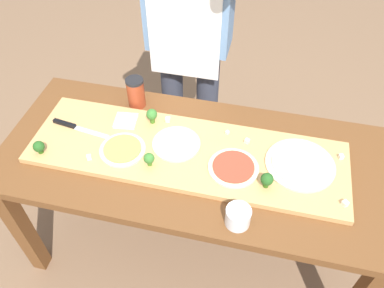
{
  "coord_description": "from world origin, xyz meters",
  "views": [
    {
      "loc": [
        0.23,
        -1.04,
        1.96
      ],
      "look_at": [
        -0.01,
        0.01,
        0.8
      ],
      "focal_mm": 35.88,
      "sensor_mm": 36.0,
      "label": 1
    }
  ],
  "objects_px": {
    "broccoli_floret_center_right": "(39,147)",
    "broccoli_floret_back_mid": "(149,159)",
    "chefs_knife": "(73,126)",
    "cheese_crumble_d": "(345,204)",
    "cheese_crumble_c": "(89,157)",
    "pizza_whole_pesto_green": "(123,149)",
    "cheese_crumble_f": "(341,157)",
    "cheese_crumble_a": "(247,141)",
    "sauce_jar": "(136,93)",
    "cheese_crumble_b": "(227,132)",
    "prep_table": "(193,171)",
    "pizza_slice_center": "(126,121)",
    "flour_cup": "(238,217)",
    "cook_center": "(189,27)",
    "pizza_whole_cheese_artichoke": "(300,164)",
    "cheese_crumble_e": "(168,120)",
    "pizza_whole_tomato_red": "(233,167)",
    "pizza_whole_white_garlic": "(176,143)",
    "broccoli_floret_back_left": "(267,180)",
    "broccoli_floret_front_right": "(152,115)"
  },
  "relations": [
    {
      "from": "cheese_crumble_a",
      "to": "cheese_crumble_f",
      "type": "relative_size",
      "value": 1.03
    },
    {
      "from": "cook_center",
      "to": "cheese_crumble_c",
      "type": "bearing_deg",
      "value": -109.76
    },
    {
      "from": "chefs_knife",
      "to": "broccoli_floret_back_mid",
      "type": "height_order",
      "value": "broccoli_floret_back_mid"
    },
    {
      "from": "pizza_whole_pesto_green",
      "to": "broccoli_floret_back_left",
      "type": "bearing_deg",
      "value": -4.74
    },
    {
      "from": "broccoli_floret_front_right",
      "to": "cheese_crumble_c",
      "type": "height_order",
      "value": "broccoli_floret_front_right"
    },
    {
      "from": "cheese_crumble_a",
      "to": "cheese_crumble_b",
      "type": "height_order",
      "value": "cheese_crumble_a"
    },
    {
      "from": "broccoli_floret_center_right",
      "to": "pizza_whole_cheese_artichoke",
      "type": "bearing_deg",
      "value": 9.3
    },
    {
      "from": "cheese_crumble_a",
      "to": "cheese_crumble_f",
      "type": "height_order",
      "value": "same"
    },
    {
      "from": "pizza_whole_cheese_artichoke",
      "to": "sauce_jar",
      "type": "relative_size",
      "value": 1.89
    },
    {
      "from": "cheese_crumble_c",
      "to": "pizza_whole_pesto_green",
      "type": "bearing_deg",
      "value": 32.12
    },
    {
      "from": "pizza_whole_pesto_green",
      "to": "cheese_crumble_c",
      "type": "relative_size",
      "value": 10.58
    },
    {
      "from": "pizza_whole_tomato_red",
      "to": "cheese_crumble_c",
      "type": "xyz_separation_m",
      "value": [
        -0.58,
        -0.08,
        0.0
      ]
    },
    {
      "from": "chefs_knife",
      "to": "cheese_crumble_d",
      "type": "height_order",
      "value": "cheese_crumble_d"
    },
    {
      "from": "chefs_knife",
      "to": "pizza_whole_cheese_artichoke",
      "type": "relative_size",
      "value": 0.98
    },
    {
      "from": "flour_cup",
      "to": "broccoli_floret_back_left",
      "type": "bearing_deg",
      "value": 63.69
    },
    {
      "from": "chefs_knife",
      "to": "broccoli_floret_center_right",
      "type": "distance_m",
      "value": 0.18
    },
    {
      "from": "pizza_whole_cheese_artichoke",
      "to": "cook_center",
      "type": "xyz_separation_m",
      "value": [
        -0.59,
        0.54,
        0.22
      ]
    },
    {
      "from": "broccoli_floret_center_right",
      "to": "cheese_crumble_e",
      "type": "distance_m",
      "value": 0.55
    },
    {
      "from": "broccoli_floret_back_mid",
      "to": "pizza_slice_center",
      "type": "bearing_deg",
      "value": 129.77
    },
    {
      "from": "broccoli_floret_back_mid",
      "to": "cheese_crumble_f",
      "type": "relative_size",
      "value": 3.38
    },
    {
      "from": "prep_table",
      "to": "broccoli_floret_back_left",
      "type": "relative_size",
      "value": 24.37
    },
    {
      "from": "cheese_crumble_c",
      "to": "cheese_crumble_d",
      "type": "xyz_separation_m",
      "value": [
        1.01,
        0.0,
        0.0
      ]
    },
    {
      "from": "broccoli_floret_center_right",
      "to": "cook_center",
      "type": "height_order",
      "value": "cook_center"
    },
    {
      "from": "pizza_whole_cheese_artichoke",
      "to": "broccoli_floret_back_mid",
      "type": "height_order",
      "value": "broccoli_floret_back_mid"
    },
    {
      "from": "cheese_crumble_c",
      "to": "sauce_jar",
      "type": "height_order",
      "value": "sauce_jar"
    },
    {
      "from": "pizza_whole_pesto_green",
      "to": "cook_center",
      "type": "distance_m",
      "value": 0.68
    },
    {
      "from": "cheese_crumble_b",
      "to": "flour_cup",
      "type": "relative_size",
      "value": 0.15
    },
    {
      "from": "chefs_knife",
      "to": "pizza_whole_white_garlic",
      "type": "distance_m",
      "value": 0.47
    },
    {
      "from": "chefs_knife",
      "to": "flour_cup",
      "type": "height_order",
      "value": "flour_cup"
    },
    {
      "from": "cheese_crumble_b",
      "to": "cheese_crumble_c",
      "type": "relative_size",
      "value": 0.76
    },
    {
      "from": "chefs_knife",
      "to": "cheese_crumble_f",
      "type": "distance_m",
      "value": 1.15
    },
    {
      "from": "prep_table",
      "to": "pizza_slice_center",
      "type": "relative_size",
      "value": 17.05
    },
    {
      "from": "prep_table",
      "to": "cook_center",
      "type": "relative_size",
      "value": 0.99
    },
    {
      "from": "cheese_crumble_a",
      "to": "cheese_crumble_c",
      "type": "relative_size",
      "value": 1.02
    },
    {
      "from": "pizza_slice_center",
      "to": "broccoli_floret_back_left",
      "type": "xyz_separation_m",
      "value": [
        0.65,
        -0.22,
        0.03
      ]
    },
    {
      "from": "pizza_whole_tomato_red",
      "to": "pizza_slice_center",
      "type": "xyz_separation_m",
      "value": [
        -0.51,
        0.16,
        -0.0
      ]
    },
    {
      "from": "broccoli_floret_center_right",
      "to": "broccoli_floret_back_mid",
      "type": "height_order",
      "value": "broccoli_floret_back_mid"
    },
    {
      "from": "pizza_whole_cheese_artichoke",
      "to": "cheese_crumble_c",
      "type": "bearing_deg",
      "value": -169.28
    },
    {
      "from": "chefs_knife",
      "to": "pizza_whole_white_garlic",
      "type": "height_order",
      "value": "same"
    },
    {
      "from": "pizza_whole_pesto_green",
      "to": "flour_cup",
      "type": "distance_m",
      "value": 0.56
    },
    {
      "from": "pizza_whole_pesto_green",
      "to": "pizza_whole_tomato_red",
      "type": "bearing_deg",
      "value": 0.98
    },
    {
      "from": "pizza_whole_pesto_green",
      "to": "chefs_knife",
      "type": "bearing_deg",
      "value": 162.66
    },
    {
      "from": "prep_table",
      "to": "chefs_knife",
      "type": "height_order",
      "value": "chefs_knife"
    },
    {
      "from": "pizza_whole_pesto_green",
      "to": "cook_center",
      "type": "bearing_deg",
      "value": 77.83
    },
    {
      "from": "pizza_slice_center",
      "to": "sauce_jar",
      "type": "xyz_separation_m",
      "value": [
        0.0,
        0.15,
        0.04
      ]
    },
    {
      "from": "broccoli_floret_back_mid",
      "to": "flour_cup",
      "type": "xyz_separation_m",
      "value": [
        0.38,
        -0.17,
        -0.03
      ]
    },
    {
      "from": "cook_center",
      "to": "broccoli_floret_front_right",
      "type": "bearing_deg",
      "value": -98.43
    },
    {
      "from": "prep_table",
      "to": "pizza_whole_pesto_green",
      "type": "height_order",
      "value": "pizza_whole_pesto_green"
    },
    {
      "from": "pizza_slice_center",
      "to": "cheese_crumble_e",
      "type": "bearing_deg",
      "value": 14.31
    },
    {
      "from": "broccoli_floret_front_right",
      "to": "broccoli_floret_back_left",
      "type": "xyz_separation_m",
      "value": [
        0.53,
        -0.24,
        -0.0
      ]
    }
  ]
}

